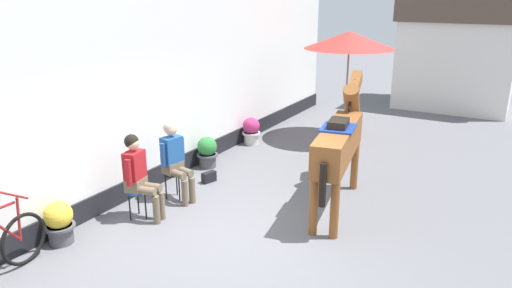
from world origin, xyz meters
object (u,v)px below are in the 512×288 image
Objects in this scene: seated_visitor_far at (175,157)px; flower_planter_nearest at (59,222)px; saddled_horse_center at (340,140)px; cafe_parasol at (349,41)px; seated_visitor_near at (139,173)px; satchel_bag at (209,177)px; flower_planter_farthest at (251,130)px; flower_planter_inner_far at (207,152)px.

flower_planter_nearest is at bearing -103.63° from seated_visitor_far.
cafe_parasol reaches higher than saddled_horse_center.
satchel_bag is at bearing 88.12° from seated_visitor_near.
seated_visitor_far is (0.02, 0.85, 0.00)m from seated_visitor_near.
saddled_horse_center is 4.11m from cafe_parasol.
saddled_horse_center reaches higher than satchel_bag.
seated_visitor_far reaches higher than satchel_bag.
cafe_parasol reaches higher than seated_visitor_far.
seated_visitor_near is 3.23m from saddled_horse_center.
cafe_parasol reaches higher than flower_planter_farthest.
seated_visitor_far is at bearing -156.06° from saddled_horse_center.
flower_planter_farthest is (-0.46, 3.37, -0.44)m from seated_visitor_far.
flower_planter_farthest is at bearing 97.77° from seated_visitor_far.
flower_planter_nearest is 1.00× the size of flower_planter_inner_far.
saddled_horse_center reaches higher than flower_planter_nearest.
flower_planter_farthest is 2.51m from satchel_bag.
seated_visitor_near is at bearing -91.30° from seated_visitor_far.
seated_visitor_far is 2.17× the size of flower_planter_nearest.
flower_planter_farthest is at bearing 142.89° from saddled_horse_center.
flower_planter_inner_far reaches higher than satchel_bag.
cafe_parasol is at bearing 75.36° from flower_planter_nearest.
seated_visitor_far is at bearing 88.70° from seated_visitor_near.
flower_planter_farthest is 0.25× the size of cafe_parasol.
seated_visitor_near and seated_visitor_far have the same top height.
flower_planter_inner_far is at bearing 106.10° from seated_visitor_far.
flower_planter_nearest is at bearing -104.64° from cafe_parasol.
flower_planter_nearest is at bearing -174.03° from satchel_bag.
seated_visitor_near is at bearing -84.05° from flower_planter_farthest.
flower_planter_farthest reaches higher than satchel_bag.
flower_planter_inner_far is 1.00× the size of flower_planter_farthest.
seated_visitor_far is at bearing -105.05° from cafe_parasol.
seated_visitor_near reaches higher than flower_planter_farthest.
flower_planter_farthest is at bearing 90.17° from flower_planter_inner_far.
satchel_bag is (0.49, -0.66, -0.23)m from flower_planter_inner_far.
flower_planter_inner_far is at bearing 171.28° from saddled_horse_center.
flower_planter_inner_far is 4.24m from cafe_parasol.
seated_visitor_near is at bearing -103.07° from cafe_parasol.
flower_planter_farthest is 3.07m from cafe_parasol.
satchel_bag is (-2.48, -0.20, -1.06)m from saddled_horse_center.
saddled_horse_center is 1.15× the size of cafe_parasol.
satchel_bag is at bearing -78.51° from flower_planter_farthest.
saddled_horse_center is at bearing 37.85° from seated_visitor_near.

